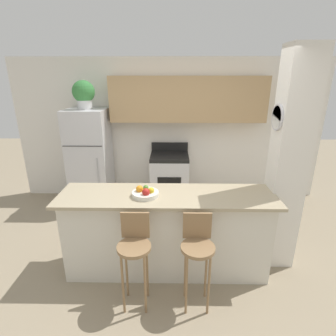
# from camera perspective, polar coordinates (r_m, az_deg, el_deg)

# --- Properties ---
(ground_plane) EXTENTS (14.00, 14.00, 0.00)m
(ground_plane) POSITION_cam_1_polar(r_m,az_deg,el_deg) (3.46, -0.21, -20.84)
(ground_plane) COLOR gray
(wall_back) EXTENTS (5.60, 0.38, 2.55)m
(wall_back) POSITION_cam_1_polar(r_m,az_deg,el_deg) (4.77, 1.92, 10.87)
(wall_back) COLOR white
(wall_back) RESTS_ON ground_plane
(pillar_right) EXTENTS (0.38, 0.32, 2.55)m
(pillar_right) POSITION_cam_1_polar(r_m,az_deg,el_deg) (3.27, 24.59, 0.59)
(pillar_right) COLOR white
(pillar_right) RESTS_ON ground_plane
(counter_bar) EXTENTS (2.42, 0.64, 0.99)m
(counter_bar) POSITION_cam_1_polar(r_m,az_deg,el_deg) (3.16, -0.22, -13.88)
(counter_bar) COLOR silver
(counter_bar) RESTS_ON ground_plane
(refrigerator) EXTENTS (0.68, 0.69, 1.71)m
(refrigerator) POSITION_cam_1_polar(r_m,az_deg,el_deg) (4.84, -16.55, 2.04)
(refrigerator) COLOR silver
(refrigerator) RESTS_ON ground_plane
(stove_range) EXTENTS (0.67, 0.60, 1.07)m
(stove_range) POSITION_cam_1_polar(r_m,az_deg,el_deg) (4.80, 0.32, -2.30)
(stove_range) COLOR silver
(stove_range) RESTS_ON ground_plane
(bar_stool_left) EXTENTS (0.33, 0.33, 0.99)m
(bar_stool_left) POSITION_cam_1_polar(r_m,az_deg,el_deg) (2.68, -7.27, -16.90)
(bar_stool_left) COLOR olive
(bar_stool_left) RESTS_ON ground_plane
(bar_stool_right) EXTENTS (0.33, 0.33, 0.99)m
(bar_stool_right) POSITION_cam_1_polar(r_m,az_deg,el_deg) (2.66, 6.42, -17.05)
(bar_stool_right) COLOR olive
(bar_stool_right) RESTS_ON ground_plane
(potted_plant_on_fridge) EXTENTS (0.36, 0.36, 0.46)m
(potted_plant_on_fridge) POSITION_cam_1_polar(r_m,az_deg,el_deg) (4.65, -17.89, 15.16)
(potted_plant_on_fridge) COLOR silver
(potted_plant_on_fridge) RESTS_ON refrigerator
(fruit_bowl) EXTENTS (0.29, 0.29, 0.12)m
(fruit_bowl) POSITION_cam_1_polar(r_m,az_deg,el_deg) (2.88, -4.98, -5.41)
(fruit_bowl) COLOR silver
(fruit_bowl) RESTS_ON counter_bar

